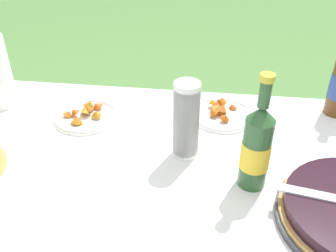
# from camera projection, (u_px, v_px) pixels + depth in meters

# --- Properties ---
(garden_table) EXTENTS (1.54, 1.14, 0.67)m
(garden_table) POSITION_uv_depth(u_px,v_px,m) (137.00, 215.00, 0.96)
(garden_table) COLOR #A87A47
(garden_table) RESTS_ON ground_plane
(tablecloth) EXTENTS (1.55, 1.15, 0.10)m
(tablecloth) POSITION_uv_depth(u_px,v_px,m) (136.00, 202.00, 0.93)
(tablecloth) COLOR white
(tablecloth) RESTS_ON garden_table
(cup_stack) EXTENTS (0.07, 0.07, 0.23)m
(cup_stack) POSITION_uv_depth(u_px,v_px,m) (186.00, 121.00, 1.01)
(cup_stack) COLOR white
(cup_stack) RESTS_ON tablecloth
(cider_bottle_green) EXTENTS (0.07, 0.07, 0.31)m
(cider_bottle_green) POSITION_uv_depth(u_px,v_px,m) (256.00, 147.00, 0.91)
(cider_bottle_green) COLOR #2D562D
(cider_bottle_green) RESTS_ON tablecloth
(snack_plate_near) EXTENTS (0.21, 0.21, 0.05)m
(snack_plate_near) POSITION_uv_depth(u_px,v_px,m) (86.00, 115.00, 1.23)
(snack_plate_near) COLOR white
(snack_plate_near) RESTS_ON tablecloth
(snack_plate_left) EXTENTS (0.21, 0.21, 0.05)m
(snack_plate_left) POSITION_uv_depth(u_px,v_px,m) (222.00, 113.00, 1.24)
(snack_plate_left) COLOR white
(snack_plate_left) RESTS_ON tablecloth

